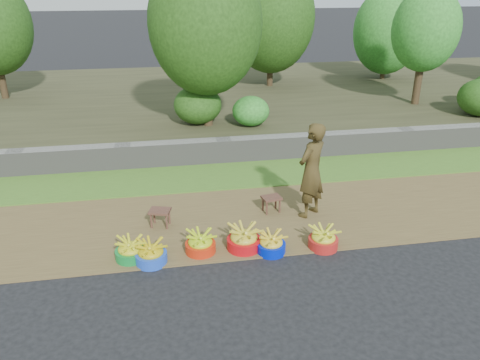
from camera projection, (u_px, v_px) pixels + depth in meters
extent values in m
plane|color=black|center=(262.00, 259.00, 7.07)|extent=(120.00, 120.00, 0.00)
cube|color=brown|center=(247.00, 219.00, 8.19)|extent=(80.00, 2.50, 0.02)
cube|color=#477624|center=(229.00, 175.00, 9.99)|extent=(80.00, 1.50, 0.04)
cube|color=slate|center=(224.00, 151.00, 10.66)|extent=(80.00, 0.35, 0.55)
cube|color=#393922|center=(202.00, 100.00, 15.09)|extent=(80.00, 10.00, 0.50)
cylinder|color=#362918|center=(207.00, 93.00, 11.41)|extent=(0.23, 0.23, 1.64)
ellipsoid|color=#244E14|center=(205.00, 23.00, 10.77)|extent=(2.65, 2.65, 3.31)
cylinder|color=#362918|center=(419.00, 77.00, 13.41)|extent=(0.22, 0.22, 1.53)
ellipsoid|color=#308529|center=(426.00, 29.00, 12.89)|extent=(1.84, 1.84, 2.30)
cylinder|color=#362918|center=(1.00, 74.00, 14.06)|extent=(0.21, 0.21, 1.45)
cylinder|color=#362918|center=(384.00, 65.00, 16.90)|extent=(0.16, 0.16, 0.96)
ellipsoid|color=#308529|center=(388.00, 31.00, 16.43)|extent=(2.40, 2.40, 2.99)
cylinder|color=#362918|center=(270.00, 65.00, 15.74)|extent=(0.20, 0.20, 1.35)
ellipsoid|color=#244E14|center=(271.00, 18.00, 15.13)|extent=(2.82, 2.82, 3.53)
ellipsoid|color=#308529|center=(251.00, 111.00, 11.56)|extent=(0.92, 0.92, 0.73)
ellipsoid|color=#244E14|center=(198.00, 105.00, 11.68)|extent=(1.20, 1.20, 0.96)
cylinder|color=#0E782E|center=(131.00, 255.00, 7.02)|extent=(0.46, 0.46, 0.17)
ellipsoid|color=gold|center=(130.00, 247.00, 6.97)|extent=(0.41, 0.41, 0.26)
cylinder|color=blue|center=(151.00, 258.00, 6.93)|extent=(0.47, 0.47, 0.17)
ellipsoid|color=#B5A110|center=(151.00, 250.00, 6.88)|extent=(0.42, 0.42, 0.27)
cylinder|color=red|center=(201.00, 248.00, 7.19)|extent=(0.47, 0.47, 0.17)
ellipsoid|color=#AAC713|center=(200.00, 240.00, 7.14)|extent=(0.41, 0.41, 0.27)
cylinder|color=red|center=(244.00, 244.00, 7.28)|extent=(0.53, 0.53, 0.19)
ellipsoid|color=gold|center=(244.00, 236.00, 7.22)|extent=(0.47, 0.47, 0.30)
cylinder|color=#0018C0|center=(271.00, 248.00, 7.20)|extent=(0.45, 0.45, 0.16)
ellipsoid|color=gold|center=(271.00, 241.00, 7.15)|extent=(0.39, 0.39, 0.26)
cylinder|color=#A91D1A|center=(323.00, 243.00, 7.32)|extent=(0.47, 0.47, 0.17)
ellipsoid|color=gold|center=(324.00, 236.00, 7.27)|extent=(0.41, 0.41, 0.27)
cube|color=#4E2F24|center=(160.00, 211.00, 7.84)|extent=(0.40, 0.35, 0.04)
cylinder|color=#4E2F24|center=(151.00, 221.00, 7.83)|extent=(0.04, 0.04, 0.26)
cylinder|color=#4E2F24|center=(167.00, 222.00, 7.81)|extent=(0.04, 0.04, 0.26)
cylinder|color=#4E2F24|center=(154.00, 216.00, 8.00)|extent=(0.04, 0.04, 0.26)
cylinder|color=#4E2F24|center=(169.00, 217.00, 7.98)|extent=(0.04, 0.04, 0.26)
cube|color=#4E2F24|center=(271.00, 198.00, 8.34)|extent=(0.37, 0.31, 0.04)
cylinder|color=#4E2F24|center=(267.00, 208.00, 8.28)|extent=(0.04, 0.04, 0.25)
cylinder|color=#4E2F24|center=(280.00, 206.00, 8.36)|extent=(0.04, 0.04, 0.25)
cylinder|color=#4E2F24|center=(263.00, 204.00, 8.43)|extent=(0.04, 0.04, 0.25)
cylinder|color=#4E2F24|center=(276.00, 202.00, 8.51)|extent=(0.04, 0.04, 0.25)
imported|color=black|center=(311.00, 171.00, 8.01)|extent=(0.73, 0.70, 1.69)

